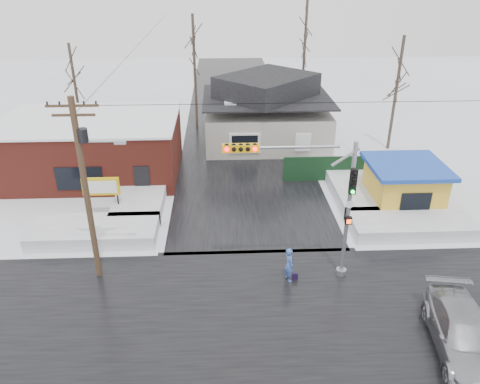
{
  "coord_description": "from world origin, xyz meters",
  "views": [
    {
      "loc": [
        -1.86,
        -15.76,
        14.05
      ],
      "look_at": [
        -0.88,
        6.38,
        3.0
      ],
      "focal_mm": 35.0,
      "sensor_mm": 36.0,
      "label": 1
    }
  ],
  "objects_px": {
    "traffic_signal": "(316,194)",
    "car": "(464,335)",
    "pedestrian": "(289,265)",
    "utility_pole": "(86,182)",
    "marquee_sign": "(101,188)",
    "kiosk": "(404,185)"
  },
  "relations": [
    {
      "from": "traffic_signal",
      "to": "kiosk",
      "type": "relative_size",
      "value": 1.52
    },
    {
      "from": "car",
      "to": "marquee_sign",
      "type": "bearing_deg",
      "value": 154.16
    },
    {
      "from": "traffic_signal",
      "to": "kiosk",
      "type": "xyz_separation_m",
      "value": [
        7.07,
        7.03,
        -3.08
      ]
    },
    {
      "from": "utility_pole",
      "to": "kiosk",
      "type": "height_order",
      "value": "utility_pole"
    },
    {
      "from": "utility_pole",
      "to": "pedestrian",
      "type": "xyz_separation_m",
      "value": [
        9.25,
        -0.86,
        -4.21
      ]
    },
    {
      "from": "utility_pole",
      "to": "car",
      "type": "distance_m",
      "value": 17.06
    },
    {
      "from": "kiosk",
      "to": "car",
      "type": "xyz_separation_m",
      "value": [
        -1.94,
        -12.21,
        -0.65
      ]
    },
    {
      "from": "traffic_signal",
      "to": "marquee_sign",
      "type": "distance_m",
      "value": 13.42
    },
    {
      "from": "marquee_sign",
      "to": "utility_pole",
      "type": "bearing_deg",
      "value": -79.87
    },
    {
      "from": "car",
      "to": "kiosk",
      "type": "bearing_deg",
      "value": 90.4
    },
    {
      "from": "pedestrian",
      "to": "car",
      "type": "bearing_deg",
      "value": -145.4
    },
    {
      "from": "traffic_signal",
      "to": "car",
      "type": "distance_m",
      "value": 8.19
    },
    {
      "from": "traffic_signal",
      "to": "car",
      "type": "relative_size",
      "value": 1.25
    },
    {
      "from": "kiosk",
      "to": "pedestrian",
      "type": "distance_m",
      "value": 11.02
    },
    {
      "from": "car",
      "to": "pedestrian",
      "type": "bearing_deg",
      "value": 151.56
    },
    {
      "from": "marquee_sign",
      "to": "pedestrian",
      "type": "distance_m",
      "value": 12.43
    },
    {
      "from": "utility_pole",
      "to": "car",
      "type": "height_order",
      "value": "utility_pole"
    },
    {
      "from": "traffic_signal",
      "to": "pedestrian",
      "type": "distance_m",
      "value": 3.82
    },
    {
      "from": "kiosk",
      "to": "pedestrian",
      "type": "height_order",
      "value": "kiosk"
    },
    {
      "from": "traffic_signal",
      "to": "car",
      "type": "xyz_separation_m",
      "value": [
        5.13,
        -5.18,
        -3.73
      ]
    },
    {
      "from": "traffic_signal",
      "to": "kiosk",
      "type": "distance_m",
      "value": 10.43
    },
    {
      "from": "marquee_sign",
      "to": "car",
      "type": "relative_size",
      "value": 0.46
    }
  ]
}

